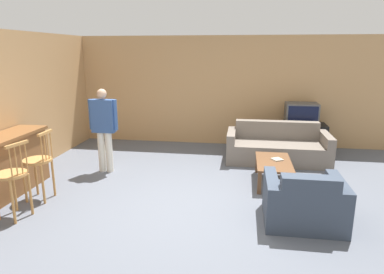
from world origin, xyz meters
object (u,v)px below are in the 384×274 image
Objects in this scene: bar_chair_mid at (39,164)px; armchair_near at (304,203)px; couch_far at (277,148)px; tv at (301,114)px; coffee_table at (274,164)px; tv_unit at (299,137)px; book_on_table at (277,159)px; bar_chair_near at (12,179)px; person_by_window at (104,126)px.

bar_chair_mid is 3.92m from armchair_near.
couch_far is 2.91× the size of tv.
armchair_near is 1.42m from coffee_table.
tv_unit is 2.20m from book_on_table.
couch_far is 2.03× the size of armchair_near.
bar_chair_near is 0.53× the size of couch_far.
bar_chair_mid is at bearing -142.26° from tv_unit.
person_by_window is (0.50, 1.97, 0.32)m from bar_chair_near.
couch_far is (3.79, 3.13, -0.29)m from bar_chair_near.
tv reaches higher than tv_unit.
tv_unit is at bearing 42.45° from bar_chair_near.
bar_chair_near is 1.53× the size of tv.
person_by_window is at bearing -152.41° from tv_unit.
couch_far is at bearing 84.66° from book_on_table.
bar_chair_mid is 5.53m from tv.
bar_chair_near is at bearing -173.49° from armchair_near.
bar_chair_mid reaches higher than armchair_near.
tv_unit is 1.61× the size of tv.
tv is (0.46, 3.54, 0.59)m from armchair_near.
bar_chair_mid is (0.00, 0.61, 0.00)m from bar_chair_near.
bar_chair_near is 2.06m from person_by_window.
armchair_near is at bearing -97.44° from tv_unit.
coffee_table is (-0.18, -1.30, 0.07)m from couch_far.
person_by_window is (-3.86, -2.02, 0.02)m from tv.
tv_unit is at bearing 27.59° from person_by_window.
tv_unit is 0.55m from tv.
bar_chair_near reaches higher than coffee_table.
person_by_window reaches higher than coffee_table.
person_by_window reaches higher than armchair_near.
coffee_table is 2.35m from tv.
couch_far is 1.19m from tv.
coffee_table is 0.12m from book_on_table.
couch_far is 3.54m from person_by_window.
bar_chair_near is 0.95× the size of tv_unit.
couch_far is 1.31× the size of person_by_window.
coffee_table is at bearing 101.76° from armchair_near.
person_by_window is (0.50, 1.36, 0.32)m from bar_chair_mid.
couch_far is (3.79, 2.52, -0.29)m from bar_chair_mid.
coffee_table is at bearing -97.71° from couch_far.
coffee_table is 1.55× the size of tv.
armchair_near is 3.78m from person_by_window.
bar_chair_mid is at bearing -146.39° from couch_far.
couch_far is at bearing 19.43° from person_by_window.
tv is at bearing 27.56° from person_by_window.
armchair_near is 0.89× the size of tv_unit.
tv reaches higher than book_on_table.
tv is at bearing 82.55° from armchair_near.
coffee_table is 0.70× the size of person_by_window.
person_by_window is (-3.17, 0.07, 0.48)m from book_on_table.
coffee_table is (3.61, 1.83, -0.22)m from bar_chair_near.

